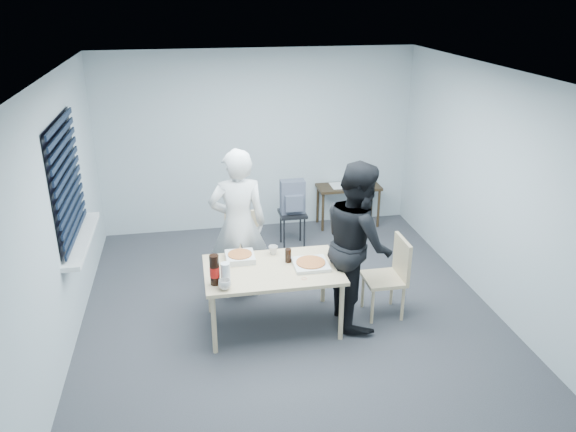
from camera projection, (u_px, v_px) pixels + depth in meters
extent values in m
plane|color=#313237|center=(290.00, 311.00, 6.26)|extent=(5.00, 5.00, 0.00)
plane|color=white|center=(290.00, 74.00, 5.27)|extent=(5.00, 5.00, 0.00)
plane|color=#B1BEC4|center=(258.00, 142.00, 8.04)|extent=(4.50, 0.00, 4.50)
plane|color=#B1BEC4|center=(363.00, 344.00, 3.49)|extent=(4.50, 0.00, 4.50)
plane|color=#B1BEC4|center=(60.00, 218.00, 5.39)|extent=(0.00, 5.00, 5.00)
plane|color=#B1BEC4|center=(491.00, 190.00, 6.14)|extent=(0.00, 5.00, 5.00)
plane|color=black|center=(65.00, 180.00, 5.66)|extent=(0.00, 1.30, 1.30)
cube|color=black|center=(68.00, 180.00, 5.67)|extent=(0.04, 1.30, 1.25)
cube|color=silver|center=(82.00, 239.00, 5.93)|extent=(0.18, 1.42, 0.05)
cube|color=#C6B680|center=(273.00, 270.00, 5.77)|extent=(1.40, 0.89, 0.04)
cylinder|color=#C6B680|center=(214.00, 324.00, 5.44)|extent=(0.05, 0.05, 0.64)
cylinder|color=#C6B680|center=(210.00, 286.00, 6.14)|extent=(0.05, 0.05, 0.64)
cylinder|color=#C6B680|center=(341.00, 312.00, 5.65)|extent=(0.05, 0.05, 0.64)
cylinder|color=#C6B680|center=(323.00, 276.00, 6.35)|extent=(0.05, 0.05, 0.64)
cube|color=#C6B680|center=(245.00, 253.00, 6.66)|extent=(0.42, 0.42, 0.04)
cube|color=#C6B680|center=(242.00, 228.00, 6.75)|extent=(0.42, 0.04, 0.44)
cylinder|color=#C6B680|center=(232.00, 277.00, 6.57)|extent=(0.03, 0.03, 0.41)
cylinder|color=#C6B680|center=(230.00, 264.00, 6.88)|extent=(0.03, 0.03, 0.41)
cylinder|color=#C6B680|center=(261.00, 275.00, 6.62)|extent=(0.03, 0.03, 0.41)
cylinder|color=#C6B680|center=(257.00, 262.00, 6.93)|extent=(0.03, 0.03, 0.41)
cube|color=#C6B680|center=(384.00, 279.00, 6.06)|extent=(0.42, 0.42, 0.04)
cube|color=#C6B680|center=(402.00, 258.00, 6.00)|extent=(0.04, 0.42, 0.44)
cylinder|color=#C6B680|center=(372.00, 307.00, 5.97)|extent=(0.03, 0.03, 0.41)
cylinder|color=#C6B680|center=(363.00, 291.00, 6.28)|extent=(0.03, 0.03, 0.41)
cylinder|color=#C6B680|center=(403.00, 304.00, 6.02)|extent=(0.03, 0.03, 0.41)
cylinder|color=#C6B680|center=(392.00, 288.00, 6.33)|extent=(0.03, 0.03, 0.41)
imported|color=silver|center=(238.00, 225.00, 6.28)|extent=(0.65, 0.42, 1.77)
imported|color=black|center=(358.00, 243.00, 5.83)|extent=(0.47, 0.86, 1.77)
cube|color=#372716|center=(349.00, 187.00, 8.32)|extent=(0.93, 0.41, 0.04)
cylinder|color=#372716|center=(323.00, 213.00, 8.22)|extent=(0.04, 0.04, 0.58)
cylinder|color=#372716|center=(318.00, 204.00, 8.52)|extent=(0.04, 0.04, 0.58)
cylinder|color=#372716|center=(378.00, 209.00, 8.36)|extent=(0.04, 0.04, 0.58)
cylinder|color=#372716|center=(371.00, 201.00, 8.67)|extent=(0.04, 0.04, 0.58)
cube|color=black|center=(292.00, 214.00, 7.67)|extent=(0.36, 0.36, 0.04)
cylinder|color=black|center=(284.00, 235.00, 7.61)|extent=(0.04, 0.04, 0.46)
cylinder|color=black|center=(281.00, 227.00, 7.87)|extent=(0.04, 0.04, 0.46)
cylinder|color=black|center=(304.00, 234.00, 7.66)|extent=(0.04, 0.04, 0.46)
cylinder|color=black|center=(300.00, 226.00, 7.92)|extent=(0.04, 0.04, 0.46)
cube|color=slate|center=(293.00, 197.00, 7.58)|extent=(0.33, 0.17, 0.46)
cube|color=slate|center=(294.00, 203.00, 7.49)|extent=(0.24, 0.07, 0.22)
cube|color=silver|center=(240.00, 259.00, 5.93)|extent=(0.30, 0.30, 0.03)
cube|color=silver|center=(240.00, 256.00, 5.91)|extent=(0.30, 0.30, 0.03)
cylinder|color=#CC7F38|center=(240.00, 254.00, 5.91)|extent=(0.25, 0.25, 0.01)
cube|color=silver|center=(311.00, 264.00, 5.80)|extent=(0.36, 0.36, 0.04)
cylinder|color=#CC7F38|center=(311.00, 262.00, 5.79)|extent=(0.30, 0.30, 0.01)
imported|color=silver|center=(225.00, 285.00, 5.34)|extent=(0.17, 0.17, 0.10)
imported|color=silver|center=(273.00, 250.00, 6.05)|extent=(0.10, 0.10, 0.09)
cylinder|color=black|center=(288.00, 256.00, 5.86)|extent=(0.09, 0.09, 0.15)
cylinder|color=black|center=(215.00, 270.00, 5.39)|extent=(0.09, 0.09, 0.31)
cylinder|color=red|center=(215.00, 272.00, 5.40)|extent=(0.10, 0.10, 0.10)
cylinder|color=silver|center=(226.00, 273.00, 5.42)|extent=(0.11, 0.11, 0.22)
torus|color=red|center=(304.00, 279.00, 5.55)|extent=(0.07, 0.07, 0.00)
cube|color=white|center=(338.00, 186.00, 8.31)|extent=(0.24, 0.32, 0.01)
cube|color=black|center=(362.00, 182.00, 8.37)|extent=(0.16, 0.13, 0.06)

